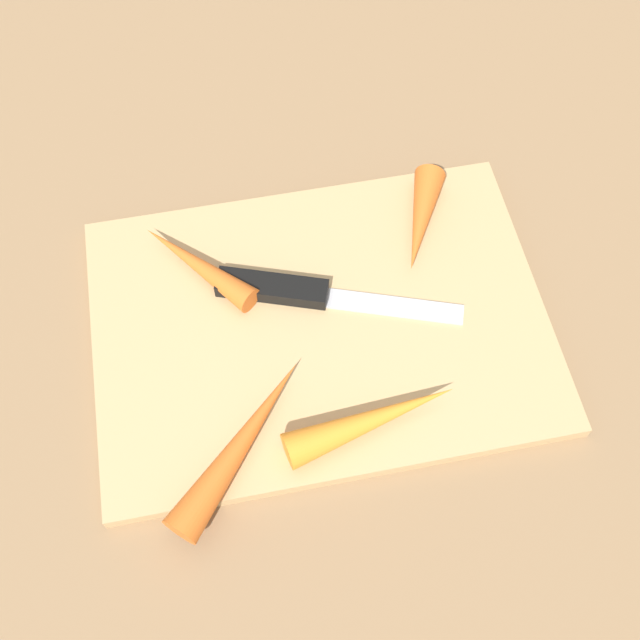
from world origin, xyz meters
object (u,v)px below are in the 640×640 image
object	(u,v)px
knife	(288,291)
carrot_shortest	(421,220)
carrot_long	(372,420)
cutting_board	(320,324)
carrot_longest	(241,443)
carrot_short	(198,264)

from	to	relation	value
knife	carrot_shortest	bearing A→B (deg)	38.50
carrot_long	carrot_shortest	bearing A→B (deg)	53.47
cutting_board	carrot_long	bearing A→B (deg)	-78.37
carrot_longest	carrot_long	distance (m)	0.10
carrot_shortest	carrot_short	bearing A→B (deg)	-64.25
knife	carrot_longest	xyz separation A→B (m)	(-0.06, -0.12, 0.01)
cutting_board	carrot_long	xyz separation A→B (m)	(0.02, -0.10, 0.02)
knife	carrot_long	distance (m)	0.13
carrot_short	carrot_shortest	bearing A→B (deg)	-129.50
knife	carrot_longest	size ratio (longest dim) A/B	1.31
knife	carrot_short	xyz separation A→B (m)	(-0.07, 0.04, 0.01)
carrot_short	carrot_long	size ratio (longest dim) A/B	0.86
carrot_long	carrot_shortest	distance (m)	0.18
carrot_short	carrot_long	xyz separation A→B (m)	(0.11, -0.16, 0.00)
knife	carrot_long	bearing A→B (deg)	-52.70
cutting_board	carrot_long	distance (m)	0.10
carrot_long	carrot_short	bearing A→B (deg)	113.61
carrot_longest	carrot_short	bearing A→B (deg)	47.24
cutting_board	carrot_long	size ratio (longest dim) A/B	2.72
carrot_longest	carrot_long	xyz separation A→B (m)	(0.10, -0.00, -0.00)
knife	carrot_short	world-z (taller)	carrot_short
cutting_board	knife	world-z (taller)	knife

